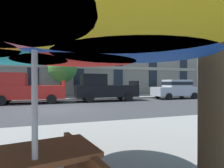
{
  "coord_description": "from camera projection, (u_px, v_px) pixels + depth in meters",
  "views": [
    {
      "loc": [
        -0.52,
        -10.97,
        1.53
      ],
      "look_at": [
        4.11,
        3.2,
        1.4
      ],
      "focal_mm": 29.68,
      "sensor_mm": 36.0,
      "label": 1
    }
  ],
  "objects": [
    {
      "name": "apartment_building",
      "position": [
        56.0,
        22.0,
        24.77
      ],
      "size": [
        36.07,
        12.08,
        19.2
      ],
      "color": "gray",
      "rests_on": "ground"
    },
    {
      "name": "pickup_red",
      "position": [
        25.0,
        89.0,
        13.38
      ],
      "size": [
        5.1,
        2.12,
        2.2
      ],
      "color": "#B21E19",
      "rests_on": "ground"
    },
    {
      "name": "sedan_silver",
      "position": [
        176.0,
        89.0,
        17.41
      ],
      "size": [
        4.4,
        1.98,
        1.78
      ],
      "color": "#A8AAB2",
      "rests_on": "ground"
    },
    {
      "name": "street_tree_middle",
      "position": [
        63.0,
        68.0,
        17.09
      ],
      "size": [
        2.67,
        2.71,
        4.21
      ],
      "color": "#4C3823",
      "rests_on": "ground"
    },
    {
      "name": "patio_umbrella",
      "position": [
        34.0,
        27.0,
        1.82
      ],
      "size": [
        3.92,
        3.64,
        2.38
      ],
      "color": "silver",
      "rests_on": "ground"
    },
    {
      "name": "pickup_black",
      "position": [
        104.0,
        88.0,
        15.21
      ],
      "size": [
        5.1,
        2.12,
        2.2
      ],
      "color": "black",
      "rests_on": "ground"
    },
    {
      "name": "ground_plane",
      "position": [
        61.0,
        109.0,
        10.6
      ],
      "size": [
        120.0,
        120.0,
        0.0
      ],
      "primitive_type": "plane",
      "color": "#38383A"
    },
    {
      "name": "sidewalk_far",
      "position": [
        58.0,
        98.0,
        17.06
      ],
      "size": [
        56.0,
        3.6,
        0.12
      ],
      "primitive_type": "cube",
      "color": "gray",
      "rests_on": "ground"
    }
  ]
}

